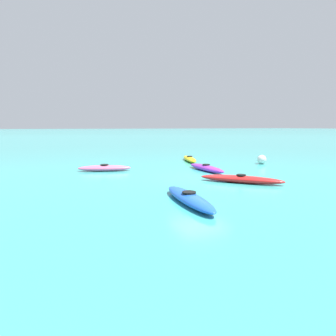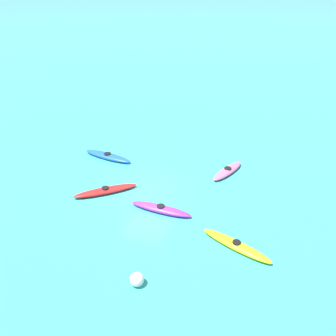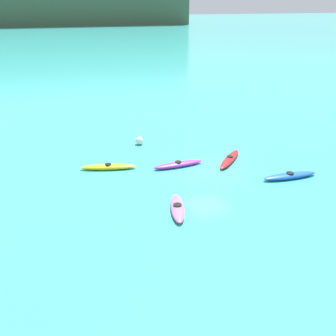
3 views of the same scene
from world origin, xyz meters
name	(u,v)px [view 3 (image 3 of 3)]	position (x,y,z in m)	size (l,w,h in m)	color
ground_plane	(209,171)	(0.00, 0.00, 0.00)	(600.00, 600.00, 0.00)	#38ADA8
kayak_pink	(177,208)	(-3.65, -3.89, 0.16)	(1.48, 2.93, 0.37)	pink
kayak_red	(230,159)	(1.98, 0.97, 0.16)	(2.98, 2.95, 0.37)	red
kayak_yellow	(108,167)	(-5.83, 2.45, 0.16)	(3.54, 1.57, 0.37)	yellow
kayak_purple	(178,164)	(-1.56, 1.29, 0.16)	(3.34, 0.73, 0.37)	purple
kayak_blue	(290,176)	(4.05, -2.60, 0.16)	(3.53, 0.95, 0.37)	blue
buoy_white	(139,141)	(-2.73, 6.14, 0.29)	(0.58, 0.58, 0.58)	white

